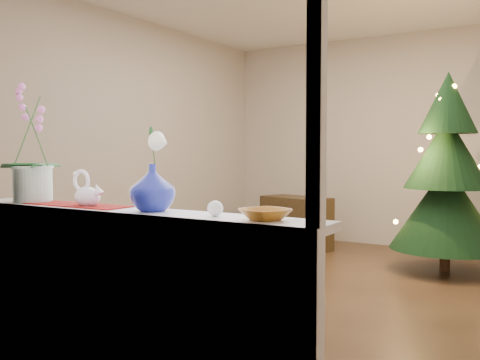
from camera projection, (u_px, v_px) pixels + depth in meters
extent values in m
plane|color=#382417|center=(315.00, 288.00, 4.76)|extent=(5.00, 5.00, 0.00)
cube|color=#BFB3A7|center=(395.00, 141.00, 6.81)|extent=(4.50, 0.10, 2.70)
cube|color=#BFB3A7|center=(106.00, 123.00, 2.56)|extent=(4.50, 0.10, 2.70)
cube|color=#BFB3A7|center=(126.00, 139.00, 5.87)|extent=(0.10, 5.00, 2.70)
cube|color=white|center=(114.00, 307.00, 2.64)|extent=(2.20, 0.08, 0.88)
cube|color=white|center=(126.00, 213.00, 2.70)|extent=(2.20, 0.26, 0.04)
cube|color=maroon|center=(74.00, 205.00, 2.89)|extent=(0.70, 0.20, 0.01)
imported|color=navy|center=(152.00, 184.00, 2.60)|extent=(0.33, 0.33, 0.26)
sphere|color=white|center=(215.00, 208.00, 2.39)|extent=(0.08, 0.08, 0.07)
imported|color=#9B5D14|center=(265.00, 215.00, 2.26)|extent=(0.22, 0.22, 0.04)
cube|color=black|center=(296.00, 223.00, 6.67)|extent=(0.96, 0.67, 0.65)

